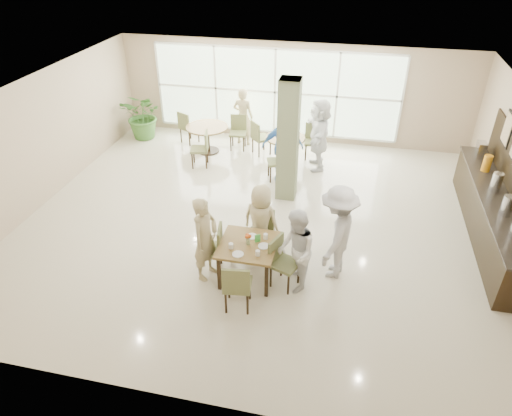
% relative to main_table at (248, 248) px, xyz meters
% --- Properties ---
extents(ground, '(10.00, 10.00, 0.00)m').
position_rel_main_table_xyz_m(ground, '(-0.20, 1.84, -0.66)').
color(ground, beige).
rests_on(ground, ground).
extents(room_shell, '(10.00, 10.00, 10.00)m').
position_rel_main_table_xyz_m(room_shell, '(-0.20, 1.84, 1.04)').
color(room_shell, white).
rests_on(room_shell, ground).
extents(window_bank, '(7.00, 0.04, 7.00)m').
position_rel_main_table_xyz_m(window_bank, '(-0.70, 6.30, 0.74)').
color(window_bank, silver).
rests_on(window_bank, ground).
extents(column, '(0.45, 0.45, 2.80)m').
position_rel_main_table_xyz_m(column, '(0.20, 3.04, 0.74)').
color(column, '#707F58').
rests_on(column, ground).
extents(main_table, '(1.00, 1.00, 0.75)m').
position_rel_main_table_xyz_m(main_table, '(0.00, 0.00, 0.00)').
color(main_table, brown).
rests_on(main_table, ground).
extents(round_table_left, '(1.17, 1.17, 0.75)m').
position_rel_main_table_xyz_m(round_table_left, '(-2.34, 4.99, -0.08)').
color(round_table_left, brown).
rests_on(round_table_left, ground).
extents(round_table_right, '(1.04, 1.04, 0.75)m').
position_rel_main_table_xyz_m(round_table_right, '(-0.12, 4.73, -0.10)').
color(round_table_right, brown).
rests_on(round_table_right, ground).
extents(chairs_main_table, '(1.97, 1.99, 0.95)m').
position_rel_main_table_xyz_m(chairs_main_table, '(-0.00, -0.02, -0.19)').
color(chairs_main_table, '#576336').
rests_on(chairs_main_table, ground).
extents(chairs_table_left, '(2.04, 1.95, 0.95)m').
position_rel_main_table_xyz_m(chairs_table_left, '(-2.29, 4.96, -0.19)').
color(chairs_table_left, '#576336').
rests_on(chairs_table_left, ground).
extents(chairs_table_right, '(1.98, 1.97, 0.95)m').
position_rel_main_table_xyz_m(chairs_table_right, '(-0.14, 4.72, -0.19)').
color(chairs_table_right, '#576336').
rests_on(chairs_table_right, ground).
extents(tabletop_clutter, '(0.68, 0.75, 0.21)m').
position_rel_main_table_xyz_m(tabletop_clutter, '(0.06, -0.03, 0.15)').
color(tabletop_clutter, white).
rests_on(tabletop_clutter, main_table).
extents(buffet_counter, '(0.64, 4.70, 1.95)m').
position_rel_main_table_xyz_m(buffet_counter, '(4.50, 2.35, -0.11)').
color(buffet_counter, black).
rests_on(buffet_counter, ground).
extents(framed_art_b, '(0.05, 0.55, 0.70)m').
position_rel_main_table_xyz_m(framed_art_b, '(4.75, 3.64, 1.19)').
color(framed_art_b, black).
rests_on(framed_art_b, ground).
extents(potted_plant, '(1.42, 1.42, 1.40)m').
position_rel_main_table_xyz_m(potted_plant, '(-4.43, 5.50, 0.04)').
color(potted_plant, '#3C712D').
rests_on(potted_plant, ground).
extents(teen_left, '(0.55, 0.68, 1.62)m').
position_rel_main_table_xyz_m(teen_left, '(-0.75, -0.10, 0.15)').
color(teen_left, tan).
rests_on(teen_left, ground).
extents(teen_far, '(0.80, 0.56, 1.49)m').
position_rel_main_table_xyz_m(teen_far, '(0.07, 0.76, 0.08)').
color(teen_far, tan).
rests_on(teen_far, ground).
extents(teen_right, '(0.79, 0.90, 1.56)m').
position_rel_main_table_xyz_m(teen_right, '(0.85, -0.06, 0.12)').
color(teen_right, white).
rests_on(teen_right, ground).
extents(teen_standing, '(0.90, 1.28, 1.81)m').
position_rel_main_table_xyz_m(teen_standing, '(1.50, 0.45, 0.24)').
color(teen_standing, '#B2B1B4').
rests_on(teen_standing, ground).
extents(adult_a, '(1.11, 0.76, 1.74)m').
position_rel_main_table_xyz_m(adult_a, '(-0.04, 3.84, 0.21)').
color(adult_a, '#4686D3').
rests_on(adult_a, ground).
extents(adult_b, '(1.00, 1.81, 1.85)m').
position_rel_main_table_xyz_m(adult_b, '(0.76, 4.68, 0.26)').
color(adult_b, white).
rests_on(adult_b, ground).
extents(adult_standing, '(0.65, 0.47, 1.65)m').
position_rel_main_table_xyz_m(adult_standing, '(-1.50, 5.72, 0.16)').
color(adult_standing, tan).
rests_on(adult_standing, ground).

